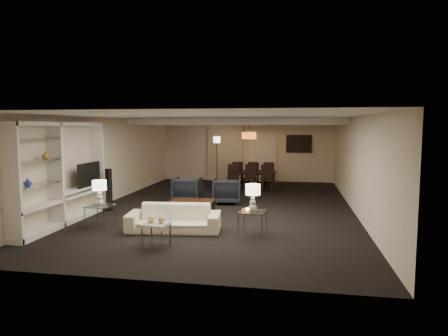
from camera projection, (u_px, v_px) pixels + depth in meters
name	position (u px, v px, depth m)	size (l,w,h in m)	color
floor	(224.00, 207.00, 11.22)	(11.00, 11.00, 0.00)	black
ceiling	(224.00, 117.00, 10.96)	(7.00, 11.00, 0.02)	silver
wall_back	(247.00, 151.00, 16.48)	(7.00, 0.02, 2.50)	beige
wall_front	(157.00, 197.00, 5.70)	(7.00, 0.02, 2.50)	beige
wall_left	(107.00, 161.00, 11.69)	(0.02, 11.00, 2.50)	beige
wall_right	(355.00, 165.00, 10.48)	(0.02, 11.00, 2.50)	beige
ceiling_soffit	(241.00, 122.00, 14.40)	(7.00, 4.00, 0.20)	silver
curtains	(225.00, 152.00, 16.56)	(1.50, 0.12, 2.40)	beige
door	(264.00, 156.00, 16.35)	(0.90, 0.05, 2.10)	silver
painting	(299.00, 144.00, 16.04)	(0.95, 0.04, 0.65)	#142D38
media_unit	(62.00, 174.00, 9.12)	(0.38, 3.40, 2.35)	white
pendant_light	(249.00, 136.00, 14.40)	(0.52, 0.52, 0.24)	#D8591E
sofa	(174.00, 218.00, 8.57)	(1.98, 0.78, 0.58)	beige
coffee_table	(193.00, 208.00, 10.15)	(1.09, 0.64, 0.39)	black
armchair_left	(187.00, 190.00, 11.90)	(0.79, 0.81, 0.74)	black
armchair_right	(227.00, 191.00, 11.69)	(0.79, 0.81, 0.74)	black
side_table_left	(100.00, 217.00, 8.87)	(0.54, 0.54, 0.51)	silver
side_table_right	(253.00, 223.00, 8.28)	(0.54, 0.54, 0.51)	white
table_lamp_left	(100.00, 193.00, 8.81)	(0.31, 0.31, 0.56)	beige
table_lamp_right	(253.00, 198.00, 8.23)	(0.31, 0.31, 0.56)	beige
marble_table	(157.00, 235.00, 7.50)	(0.45, 0.45, 0.45)	silver
gold_gourd_a	(151.00, 219.00, 7.49)	(0.15, 0.15, 0.15)	#EED07E
gold_gourd_b	(161.00, 220.00, 7.45)	(0.13, 0.13, 0.13)	tan
television	(85.00, 174.00, 10.08)	(0.14, 1.04, 0.60)	black
vase_blue	(27.00, 182.00, 7.95)	(0.17, 0.17, 0.17)	#2838B1
vase_amber	(45.00, 155.00, 8.50)	(0.16, 0.16, 0.17)	#B27E3B
floor_speaker	(109.00, 190.00, 10.66)	(0.12, 0.12, 1.14)	black
dining_table	(252.00, 180.00, 14.64)	(1.75, 0.97, 0.61)	black
chair_nl	(233.00, 177.00, 14.09)	(0.42, 0.42, 0.91)	black
chair_nm	(250.00, 178.00, 13.99)	(0.42, 0.42, 0.91)	black
chair_nr	(267.00, 178.00, 13.88)	(0.42, 0.42, 0.91)	black
chair_fl	(238.00, 173.00, 15.36)	(0.42, 0.42, 0.91)	black
chair_fm	(254.00, 173.00, 15.26)	(0.42, 0.42, 0.91)	black
chair_fr	(269.00, 174.00, 15.16)	(0.42, 0.42, 0.91)	black
floor_lamp	(217.00, 160.00, 15.62)	(0.27, 0.27, 1.86)	black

